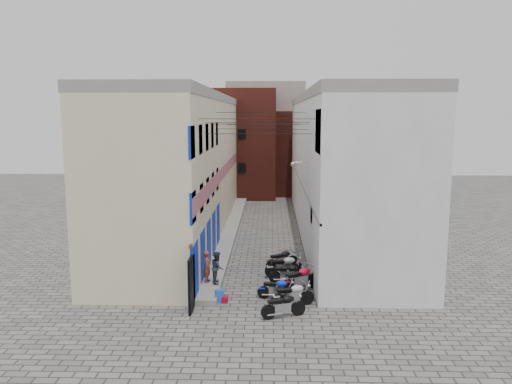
# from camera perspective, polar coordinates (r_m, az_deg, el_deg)

# --- Properties ---
(ground) EXTENTS (90.00, 90.00, 0.00)m
(ground) POSITION_cam_1_polar(r_m,az_deg,el_deg) (20.61, -0.02, -13.02)
(ground) COLOR #5B5856
(ground) RESTS_ON ground
(plinth) EXTENTS (0.90, 26.00, 0.25)m
(plinth) POSITION_cam_1_polar(r_m,az_deg,el_deg) (33.10, -2.88, -4.37)
(plinth) COLOR gray
(plinth) RESTS_ON ground
(building_left) EXTENTS (5.10, 27.00, 9.00)m
(building_left) POSITION_cam_1_polar(r_m,az_deg,el_deg) (32.71, -8.08, 3.16)
(building_left) COLOR beige
(building_left) RESTS_ON ground
(building_right) EXTENTS (5.94, 26.00, 9.00)m
(building_right) POSITION_cam_1_polar(r_m,az_deg,el_deg) (32.58, 9.53, 3.12)
(building_right) COLOR silver
(building_right) RESTS_ON ground
(building_far_brick_left) EXTENTS (6.00, 6.00, 10.00)m
(building_far_brick_left) POSITION_cam_1_polar(r_m,az_deg,el_deg) (47.27, -1.41, 5.58)
(building_far_brick_left) COLOR maroon
(building_far_brick_left) RESTS_ON ground
(building_far_brick_right) EXTENTS (5.00, 6.00, 8.00)m
(building_far_brick_right) POSITION_cam_1_polar(r_m,az_deg,el_deg) (49.32, 4.55, 4.52)
(building_far_brick_right) COLOR maroon
(building_far_brick_right) RESTS_ON ground
(building_far_concrete) EXTENTS (8.00, 5.00, 11.00)m
(building_far_concrete) POSITION_cam_1_polar(r_m,az_deg,el_deg) (53.17, 1.11, 6.47)
(building_far_concrete) COLOR gray
(building_far_concrete) RESTS_ON ground
(far_shopfront) EXTENTS (2.00, 0.30, 2.40)m
(far_shopfront) POSITION_cam_1_polar(r_m,az_deg,el_deg) (44.80, 0.97, 0.51)
(far_shopfront) COLOR black
(far_shopfront) RESTS_ON ground
(overhead_wires) EXTENTS (5.80, 13.02, 1.32)m
(overhead_wires) POSITION_cam_1_polar(r_m,az_deg,el_deg) (26.78, 0.49, 7.65)
(overhead_wires) COLOR black
(overhead_wires) RESTS_ON ground
(motorcycle_a) EXTENTS (1.88, 1.13, 1.04)m
(motorcycle_a) POSITION_cam_1_polar(r_m,az_deg,el_deg) (19.49, 3.14, -12.71)
(motorcycle_a) COLOR black
(motorcycle_a) RESTS_ON ground
(motorcycle_b) EXTENTS (1.94, 1.16, 1.07)m
(motorcycle_b) POSITION_cam_1_polar(r_m,az_deg,el_deg) (20.55, 4.20, -11.51)
(motorcycle_b) COLOR #BCBBC1
(motorcycle_b) RESTS_ON ground
(motorcycle_c) EXTENTS (1.70, 0.59, 0.97)m
(motorcycle_c) POSITION_cam_1_polar(r_m,az_deg,el_deg) (21.34, 2.44, -10.86)
(motorcycle_c) COLOR #0D2FC3
(motorcycle_c) RESTS_ON ground
(motorcycle_d) EXTENTS (2.12, 1.82, 1.24)m
(motorcycle_d) POSITION_cam_1_polar(r_m,az_deg,el_deg) (22.25, 5.11, -9.69)
(motorcycle_d) COLOR red
(motorcycle_d) RESTS_ON ground
(motorcycle_e) EXTENTS (1.79, 0.62, 1.03)m
(motorcycle_e) POSITION_cam_1_polar(r_m,az_deg,el_deg) (23.23, 3.70, -9.14)
(motorcycle_e) COLOR black
(motorcycle_e) RESTS_ON ground
(motorcycle_f) EXTENTS (2.06, 1.09, 1.14)m
(motorcycle_f) POSITION_cam_1_polar(r_m,az_deg,el_deg) (24.11, 3.32, -8.32)
(motorcycle_f) COLOR #A6A7AB
(motorcycle_f) RESTS_ON ground
(motorcycle_g) EXTENTS (1.89, 1.53, 1.09)m
(motorcycle_g) POSITION_cam_1_polar(r_m,az_deg,el_deg) (25.25, 3.02, -7.59)
(motorcycle_g) COLOR black
(motorcycle_g) RESTS_ON ground
(person_a) EXTENTS (0.38, 0.55, 1.44)m
(person_a) POSITION_cam_1_polar(r_m,az_deg,el_deg) (22.59, -5.57, -8.47)
(person_a) COLOR brown
(person_a) RESTS_ON plinth
(person_b) EXTENTS (0.59, 0.73, 1.43)m
(person_b) POSITION_cam_1_polar(r_m,az_deg,el_deg) (22.45, -4.43, -8.58)
(person_b) COLOR #2C3343
(person_b) RESTS_ON plinth
(water_jug_near) EXTENTS (0.35, 0.35, 0.53)m
(water_jug_near) POSITION_cam_1_polar(r_m,az_deg,el_deg) (21.08, -4.18, -11.76)
(water_jug_near) COLOR blue
(water_jug_near) RESTS_ON ground
(water_jug_far) EXTENTS (0.39, 0.39, 0.53)m
(water_jug_far) POSITION_cam_1_polar(r_m,az_deg,el_deg) (21.08, -4.28, -11.77)
(water_jug_far) COLOR blue
(water_jug_far) RESTS_ON ground
(red_crate) EXTENTS (0.42, 0.33, 0.25)m
(red_crate) POSITION_cam_1_polar(r_m,az_deg,el_deg) (21.12, -3.80, -12.13)
(red_crate) COLOR maroon
(red_crate) RESTS_ON ground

